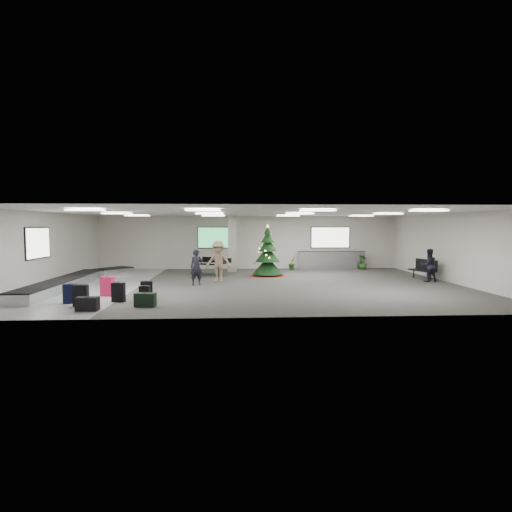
{
  "coord_description": "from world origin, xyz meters",
  "views": [
    {
      "loc": [
        -1.0,
        -18.93,
        2.59
      ],
      "look_at": [
        0.11,
        1.0,
        1.19
      ],
      "focal_mm": 30.0,
      "sensor_mm": 36.0,
      "label": 1
    }
  ],
  "objects": [
    {
      "name": "potted_plant_left",
      "position": [
        2.52,
        6.06,
        0.41
      ],
      "size": [
        0.58,
        0.58,
        0.82
      ],
      "primitive_type": "imported",
      "rotation": [
        0.0,
        0.0,
        0.81
      ],
      "color": "#133812",
      "rests_on": "ground"
    },
    {
      "name": "black_duffel",
      "position": [
        -5.44,
        -5.73,
        0.21
      ],
      "size": [
        0.66,
        0.39,
        0.45
      ],
      "rotation": [
        0.0,
        0.0,
        -0.05
      ],
      "color": "black",
      "rests_on": "ground"
    },
    {
      "name": "suitcase_1",
      "position": [
        -4.9,
        -4.21,
        0.33
      ],
      "size": [
        0.46,
        0.29,
        0.68
      ],
      "rotation": [
        0.0,
        0.0,
        -0.16
      ],
      "color": "black",
      "rests_on": "ground"
    },
    {
      "name": "ground",
      "position": [
        0.0,
        0.0,
        0.0
      ],
      "size": [
        18.0,
        18.0,
        0.0
      ],
      "primitive_type": "plane",
      "color": "#3D3B38",
      "rests_on": "ground"
    },
    {
      "name": "pink_suitcase",
      "position": [
        -5.63,
        -2.95,
        0.36
      ],
      "size": [
        0.51,
        0.36,
        0.75
      ],
      "rotation": [
        0.0,
        0.0,
        -0.22
      ],
      "color": "#D81C51",
      "rests_on": "ground"
    },
    {
      "name": "suitcase_0",
      "position": [
        -5.89,
        -4.97,
        0.35
      ],
      "size": [
        0.46,
        0.27,
        0.72
      ],
      "rotation": [
        0.0,
        0.0,
        0.04
      ],
      "color": "black",
      "rests_on": "ground"
    },
    {
      "name": "green_duffel",
      "position": [
        -3.81,
        -5.12,
        0.22
      ],
      "size": [
        0.7,
        0.42,
        0.46
      ],
      "rotation": [
        0.0,
        0.0,
        -0.15
      ],
      "color": "black",
      "rests_on": "ground"
    },
    {
      "name": "service_counter",
      "position": [
        5.0,
        6.65,
        0.55
      ],
      "size": [
        4.05,
        0.65,
        1.08
      ],
      "color": "silver",
      "rests_on": "ground"
    },
    {
      "name": "traveler_a",
      "position": [
        -2.57,
        -0.16,
        0.78
      ],
      "size": [
        0.66,
        0.54,
        1.57
      ],
      "primitive_type": "imported",
      "rotation": [
        0.0,
        0.0,
        0.32
      ],
      "color": "black",
      "rests_on": "ground"
    },
    {
      "name": "suitcase_3",
      "position": [
        -4.09,
        -3.48,
        0.31
      ],
      "size": [
        0.43,
        0.26,
        0.64
      ],
      "rotation": [
        0.0,
        0.0,
        0.09
      ],
      "color": "black",
      "rests_on": "ground"
    },
    {
      "name": "room_envelope",
      "position": [
        -0.38,
        0.67,
        2.33
      ],
      "size": [
        18.02,
        14.02,
        3.21
      ],
      "color": "beige",
      "rests_on": "ground"
    },
    {
      "name": "christmas_tree",
      "position": [
        0.83,
        3.12,
        0.92
      ],
      "size": [
        1.89,
        1.89,
        2.7
      ],
      "color": "maroon",
      "rests_on": "ground"
    },
    {
      "name": "grand_piano",
      "position": [
        -2.04,
        3.65,
        0.72
      ],
      "size": [
        1.91,
        2.14,
        1.01
      ],
      "rotation": [
        0.0,
        0.0,
        -0.38
      ],
      "color": "black",
      "rests_on": "ground"
    },
    {
      "name": "navy_suitcase",
      "position": [
        -6.45,
        -4.4,
        0.33
      ],
      "size": [
        0.46,
        0.32,
        0.67
      ],
      "rotation": [
        0.0,
        0.0,
        0.18
      ],
      "color": "black",
      "rests_on": "ground"
    },
    {
      "name": "potted_plant_right",
      "position": [
        6.8,
        6.13,
        0.43
      ],
      "size": [
        0.68,
        0.68,
        0.87
      ],
      "primitive_type": "imported",
      "rotation": [
        0.0,
        0.0,
        2.19
      ],
      "color": "#133812",
      "rests_on": "ground"
    },
    {
      "name": "traveler_b",
      "position": [
        -1.65,
        0.89,
        0.96
      ],
      "size": [
        1.38,
        1.01,
        1.91
      ],
      "primitive_type": "imported",
      "rotation": [
        0.0,
        0.0,
        -0.26
      ],
      "color": "#8B7456",
      "rests_on": "ground"
    },
    {
      "name": "suitcase_7",
      "position": [
        -4.04,
        -4.08,
        0.26
      ],
      "size": [
        0.39,
        0.24,
        0.55
      ],
      "rotation": [
        0.0,
        0.0,
        -0.12
      ],
      "color": "black",
      "rests_on": "ground"
    },
    {
      "name": "traveler_bench",
      "position": [
        8.11,
        0.35,
        0.77
      ],
      "size": [
        0.77,
        0.61,
        1.54
      ],
      "primitive_type": "imported",
      "rotation": [
        0.0,
        0.0,
        3.18
      ],
      "color": "black",
      "rests_on": "ground"
    },
    {
      "name": "bench",
      "position": [
        8.35,
        1.32,
        0.55
      ],
      "size": [
        0.88,
        1.61,
        0.97
      ],
      "rotation": [
        0.0,
        0.0,
        0.25
      ],
      "color": "black",
      "rests_on": "ground"
    },
    {
      "name": "baggage_carousel",
      "position": [
        -7.84,
        -0.08,
        0.21
      ],
      "size": [
        2.28,
        9.71,
        0.43
      ],
      "color": "silver",
      "rests_on": "ground"
    }
  ]
}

